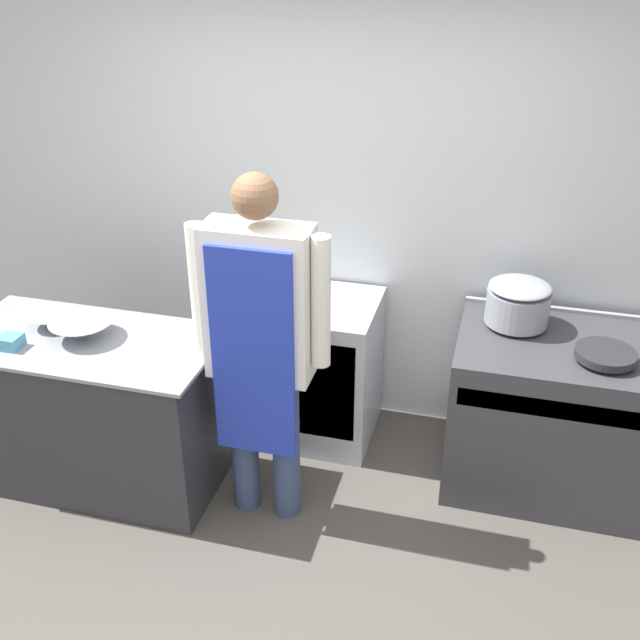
% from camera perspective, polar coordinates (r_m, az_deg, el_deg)
% --- Properties ---
extents(ground_plane, '(14.00, 14.00, 0.00)m').
position_cam_1_polar(ground_plane, '(3.69, -5.49, -20.82)').
color(ground_plane, '#4C4742').
extents(wall_back, '(8.00, 0.05, 2.70)m').
position_cam_1_polar(wall_back, '(4.35, 1.61, 8.89)').
color(wall_back, silver).
rests_on(wall_back, ground_plane).
extents(prep_counter, '(1.38, 0.70, 0.88)m').
position_cam_1_polar(prep_counter, '(4.27, -16.68, -6.54)').
color(prep_counter, '#2D2D33').
rests_on(prep_counter, ground_plane).
extents(stove, '(1.03, 0.78, 0.89)m').
position_cam_1_polar(stove, '(4.25, 16.99, -6.76)').
color(stove, '#38383D').
rests_on(stove, ground_plane).
extents(fridge_unit, '(0.66, 0.60, 0.87)m').
position_cam_1_polar(fridge_unit, '(4.44, -0.08, -3.72)').
color(fridge_unit, silver).
rests_on(fridge_unit, ground_plane).
extents(person_cook, '(0.68, 0.24, 1.84)m').
position_cam_1_polar(person_cook, '(3.53, -4.60, -1.10)').
color(person_cook, '#38476B').
rests_on(person_cook, ground_plane).
extents(mixing_bowl, '(0.33, 0.33, 0.10)m').
position_cam_1_polar(mixing_bowl, '(4.04, -17.67, -0.68)').
color(mixing_bowl, gray).
rests_on(mixing_bowl, prep_counter).
extents(small_bowl, '(0.21, 0.21, 0.07)m').
position_cam_1_polar(small_bowl, '(4.22, -19.92, -0.05)').
color(small_bowl, gray).
rests_on(small_bowl, prep_counter).
extents(plastic_tub, '(0.11, 0.11, 0.07)m').
position_cam_1_polar(plastic_tub, '(4.08, -22.50, -1.55)').
color(plastic_tub, teal).
rests_on(plastic_tub, prep_counter).
extents(stock_pot, '(0.33, 0.33, 0.23)m').
position_cam_1_polar(stock_pot, '(4.08, 14.86, 1.33)').
color(stock_pot, gray).
rests_on(stock_pot, stove).
extents(saute_pan, '(0.30, 0.30, 0.04)m').
position_cam_1_polar(saute_pan, '(3.91, 20.93, -2.46)').
color(saute_pan, '#262628').
rests_on(saute_pan, stove).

